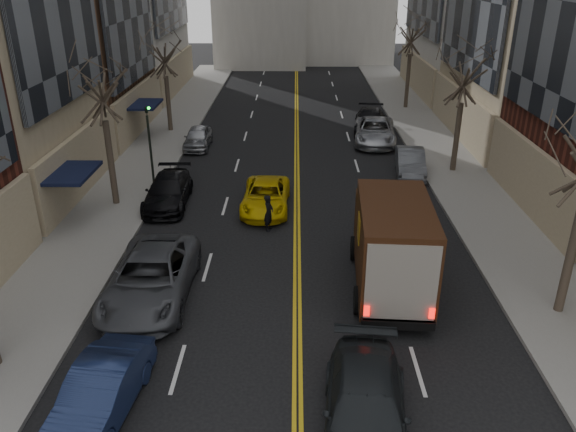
% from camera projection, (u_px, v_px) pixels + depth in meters
% --- Properties ---
extents(sidewalk_left, '(4.00, 66.00, 0.15)m').
position_uv_depth(sidewalk_left, '(147.00, 158.00, 33.72)').
color(sidewalk_left, slate).
rests_on(sidewalk_left, ground).
extents(sidewalk_right, '(4.00, 66.00, 0.15)m').
position_uv_depth(sidewalk_right, '(447.00, 159.00, 33.50)').
color(sidewalk_right, slate).
rests_on(sidewalk_right, ground).
extents(tree_lf_mid, '(3.20, 3.20, 8.91)m').
position_uv_depth(tree_lf_mid, '(98.00, 68.00, 24.65)').
color(tree_lf_mid, '#382D23').
rests_on(tree_lf_mid, sidewalk_left).
extents(tree_lf_far, '(3.20, 3.20, 8.12)m').
position_uv_depth(tree_lf_far, '(163.00, 42.00, 36.72)').
color(tree_lf_far, '#382D23').
rests_on(tree_lf_far, sidewalk_left).
extents(tree_rt_mid, '(3.20, 3.20, 8.32)m').
position_uv_depth(tree_rt_mid, '(467.00, 60.00, 29.17)').
color(tree_rt_mid, '#382D23').
rests_on(tree_rt_mid, sidewalk_right).
extents(tree_rt_far, '(3.20, 3.20, 9.11)m').
position_uv_depth(tree_rt_far, '(413.00, 21.00, 42.59)').
color(tree_rt_far, '#382D23').
rests_on(tree_rt_far, sidewalk_right).
extents(traffic_signal, '(0.29, 0.26, 4.70)m').
position_uv_depth(traffic_signal, '(149.00, 138.00, 28.01)').
color(traffic_signal, black).
rests_on(traffic_signal, sidewalk_left).
extents(ups_truck, '(2.91, 6.50, 3.48)m').
position_uv_depth(ups_truck, '(392.00, 245.00, 19.76)').
color(ups_truck, black).
rests_on(ups_truck, ground).
extents(observer_sedan, '(2.60, 5.36, 1.50)m').
position_uv_depth(observer_sedan, '(365.00, 410.00, 13.85)').
color(observer_sedan, black).
rests_on(observer_sedan, ground).
extents(taxi, '(2.28, 4.74, 1.30)m').
position_uv_depth(taxi, '(266.00, 196.00, 26.71)').
color(taxi, '#D8B509').
rests_on(taxi, ground).
extents(pedestrian, '(0.53, 0.68, 1.65)m').
position_uv_depth(pedestrian, '(269.00, 213.00, 24.52)').
color(pedestrian, black).
rests_on(pedestrian, ground).
extents(parked_lf_b, '(1.98, 4.42, 1.41)m').
position_uv_depth(parked_lf_b, '(100.00, 392.00, 14.48)').
color(parked_lf_b, '#131D3D').
rests_on(parked_lf_b, ground).
extents(parked_lf_c, '(2.74, 5.92, 1.65)m').
position_uv_depth(parked_lf_c, '(151.00, 278.00, 19.50)').
color(parked_lf_c, '#44464B').
rests_on(parked_lf_c, ground).
extents(parked_lf_d, '(2.14, 4.90, 1.40)m').
position_uv_depth(parked_lf_d, '(168.00, 191.00, 27.20)').
color(parked_lf_d, black).
rests_on(parked_lf_d, ground).
extents(parked_lf_e, '(1.59, 3.88, 1.32)m').
position_uv_depth(parked_lf_e, '(198.00, 137.00, 35.66)').
color(parked_lf_e, '#97989E').
rests_on(parked_lf_e, ground).
extents(parked_rt_a, '(1.93, 4.37, 1.40)m').
position_uv_depth(parked_rt_a, '(410.00, 162.00, 31.12)').
color(parked_rt_a, '#4E5156').
rests_on(parked_rt_a, ground).
extents(parked_rt_b, '(3.12, 5.80, 1.55)m').
position_uv_depth(parked_rt_b, '(375.00, 131.00, 36.57)').
color(parked_rt_b, '#AAABB1').
rests_on(parked_rt_b, ground).
extents(parked_rt_c, '(2.77, 5.44, 1.51)m').
position_uv_depth(parked_rt_c, '(370.00, 121.00, 38.88)').
color(parked_rt_c, black).
rests_on(parked_rt_c, ground).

